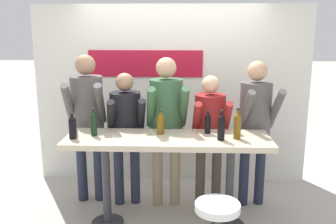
# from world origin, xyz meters

# --- Properties ---
(ground_plane) EXTENTS (40.00, 40.00, 0.00)m
(ground_plane) POSITION_xyz_m (0.00, 0.00, 0.00)
(ground_plane) COLOR #B2ADA3
(back_wall) EXTENTS (3.78, 0.12, 2.47)m
(back_wall) POSITION_xyz_m (-0.00, 1.33, 1.24)
(back_wall) COLOR silver
(back_wall) RESTS_ON ground_plane
(tasting_table) EXTENTS (2.18, 0.65, 1.03)m
(tasting_table) POSITION_xyz_m (0.00, 0.00, 0.87)
(tasting_table) COLOR beige
(tasting_table) RESTS_ON ground_plane
(person_far_left) EXTENTS (0.49, 0.61, 1.85)m
(person_far_left) POSITION_xyz_m (-1.00, 0.58, 1.15)
(person_far_left) COLOR #23283D
(person_far_left) RESTS_ON ground_plane
(person_left) EXTENTS (0.50, 0.59, 1.64)m
(person_left) POSITION_xyz_m (-0.52, 0.50, 1.01)
(person_left) COLOR #23283D
(person_left) RESTS_ON ground_plane
(person_center_left) EXTENTS (0.51, 0.62, 1.83)m
(person_center_left) POSITION_xyz_m (-0.04, 0.49, 1.13)
(person_center_left) COLOR gray
(person_center_left) RESTS_ON ground_plane
(person_center) EXTENTS (0.46, 0.54, 1.62)m
(person_center) POSITION_xyz_m (0.48, 0.52, 1.00)
(person_center) COLOR #473D33
(person_center) RESTS_ON ground_plane
(person_center_right) EXTENTS (0.50, 0.61, 1.79)m
(person_center_right) POSITION_xyz_m (1.02, 0.54, 1.11)
(person_center_right) COLOR #23283D
(person_center_right) RESTS_ON ground_plane
(wine_bottle_0) EXTENTS (0.08, 0.08, 0.26)m
(wine_bottle_0) POSITION_xyz_m (-0.08, 0.11, 1.15)
(wine_bottle_0) COLOR brown
(wine_bottle_0) RESTS_ON tasting_table
(wine_bottle_1) EXTENTS (0.07, 0.07, 0.30)m
(wine_bottle_1) POSITION_xyz_m (-0.79, 0.02, 1.16)
(wine_bottle_1) COLOR black
(wine_bottle_1) RESTS_ON tasting_table
(wine_bottle_2) EXTENTS (0.08, 0.08, 0.32)m
(wine_bottle_2) POSITION_xyz_m (0.56, -0.08, 1.17)
(wine_bottle_2) COLOR black
(wine_bottle_2) RESTS_ON tasting_table
(wine_bottle_3) EXTENTS (0.08, 0.08, 0.33)m
(wine_bottle_3) POSITION_xyz_m (0.73, -0.03, 1.18)
(wine_bottle_3) COLOR brown
(wine_bottle_3) RESTS_ON tasting_table
(wine_bottle_4) EXTENTS (0.08, 0.08, 0.28)m
(wine_bottle_4) POSITION_xyz_m (-0.99, -0.10, 1.16)
(wine_bottle_4) COLOR black
(wine_bottle_4) RESTS_ON tasting_table
(wine_bottle_5) EXTENTS (0.07, 0.07, 0.26)m
(wine_bottle_5) POSITION_xyz_m (0.43, 0.16, 1.15)
(wine_bottle_5) COLOR black
(wine_bottle_5) RESTS_ON tasting_table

